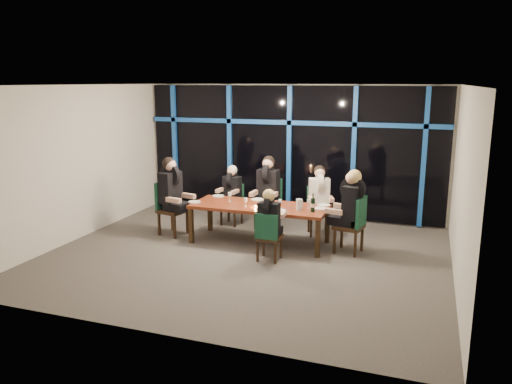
% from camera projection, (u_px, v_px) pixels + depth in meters
% --- Properties ---
extents(room, '(7.04, 7.00, 3.02)m').
position_uv_depth(room, '(244.00, 144.00, 8.50)').
color(room, '#56514C').
rests_on(room, ground).
extents(window_wall, '(6.86, 0.43, 2.94)m').
position_uv_depth(window_wall, '(290.00, 149.00, 11.31)').
color(window_wall, black).
rests_on(window_wall, ground).
extents(dining_table, '(2.60, 1.00, 0.75)m').
position_uv_depth(dining_table, '(259.00, 209.00, 9.53)').
color(dining_table, maroon).
rests_on(dining_table, ground).
extents(chair_far_left, '(0.46, 0.46, 0.89)m').
position_uv_depth(chair_far_left, '(233.00, 202.00, 10.87)').
color(chair_far_left, black).
rests_on(chair_far_left, ground).
extents(chair_far_mid, '(0.52, 0.52, 1.06)m').
position_uv_depth(chair_far_mid, '(269.00, 200.00, 10.58)').
color(chair_far_mid, black).
rests_on(chair_far_mid, ground).
extents(chair_far_right, '(0.58, 0.58, 0.97)m').
position_uv_depth(chair_far_right, '(318.00, 208.00, 10.17)').
color(chair_far_right, black).
rests_on(chair_far_right, ground).
extents(chair_end_left, '(0.60, 0.60, 1.08)m').
position_uv_depth(chair_end_left, '(169.00, 205.00, 10.12)').
color(chair_end_left, black).
rests_on(chair_end_left, ground).
extents(chair_end_right, '(0.57, 0.57, 1.05)m').
position_uv_depth(chair_end_right, '(354.00, 222.00, 8.97)').
color(chair_end_right, black).
rests_on(chair_end_right, ground).
extents(chair_near_mid, '(0.41, 0.41, 0.87)m').
position_uv_depth(chair_near_mid, '(268.00, 234.00, 8.58)').
color(chair_near_mid, black).
rests_on(chair_near_mid, ground).
extents(diner_far_left, '(0.47, 0.58, 0.87)m').
position_uv_depth(diner_far_left, '(231.00, 186.00, 10.73)').
color(diner_far_left, black).
rests_on(diner_far_left, ground).
extents(diner_far_mid, '(0.54, 0.67, 1.03)m').
position_uv_depth(diner_far_mid, '(268.00, 182.00, 10.41)').
color(diner_far_mid, black).
rests_on(diner_far_mid, ground).
extents(diner_far_right, '(0.59, 0.66, 0.94)m').
position_uv_depth(diner_far_right, '(320.00, 190.00, 10.00)').
color(diner_far_right, silver).
rests_on(diner_far_right, ground).
extents(diner_end_left, '(0.72, 0.60, 1.06)m').
position_uv_depth(diner_end_left, '(172.00, 185.00, 9.98)').
color(diner_end_left, black).
rests_on(diner_end_left, ground).
extents(diner_end_right, '(0.70, 0.57, 1.02)m').
position_uv_depth(diner_end_right, '(350.00, 199.00, 8.92)').
color(diner_end_right, black).
rests_on(diner_end_right, ground).
extents(diner_near_mid, '(0.43, 0.54, 0.85)m').
position_uv_depth(diner_near_mid, '(270.00, 214.00, 8.57)').
color(diner_near_mid, black).
rests_on(diner_near_mid, ground).
extents(plate_far_left, '(0.24, 0.24, 0.01)m').
position_uv_depth(plate_far_left, '(218.00, 196.00, 10.25)').
color(plate_far_left, white).
rests_on(plate_far_left, dining_table).
extents(plate_far_mid, '(0.24, 0.24, 0.01)m').
position_uv_depth(plate_far_mid, '(257.00, 199.00, 9.95)').
color(plate_far_mid, white).
rests_on(plate_far_mid, dining_table).
extents(plate_far_right, '(0.24, 0.24, 0.01)m').
position_uv_depth(plate_far_right, '(324.00, 205.00, 9.49)').
color(plate_far_right, white).
rests_on(plate_far_right, dining_table).
extents(plate_end_left, '(0.24, 0.24, 0.01)m').
position_uv_depth(plate_end_left, '(194.00, 202.00, 9.75)').
color(plate_end_left, white).
rests_on(plate_end_left, dining_table).
extents(plate_end_right, '(0.24, 0.24, 0.01)m').
position_uv_depth(plate_end_right, '(320.00, 208.00, 9.24)').
color(plate_end_right, white).
rests_on(plate_end_right, dining_table).
extents(plate_near_mid, '(0.24, 0.24, 0.01)m').
position_uv_depth(plate_near_mid, '(279.00, 210.00, 9.10)').
color(plate_near_mid, white).
rests_on(plate_near_mid, dining_table).
extents(wine_bottle, '(0.08, 0.08, 0.34)m').
position_uv_depth(wine_bottle, '(313.00, 205.00, 9.00)').
color(wine_bottle, black).
rests_on(wine_bottle, dining_table).
extents(water_pitcher, '(0.13, 0.11, 0.21)m').
position_uv_depth(water_pitcher, '(299.00, 205.00, 9.13)').
color(water_pitcher, silver).
rests_on(water_pitcher, dining_table).
extents(tea_light, '(0.05, 0.05, 0.03)m').
position_uv_depth(tea_light, '(256.00, 206.00, 9.36)').
color(tea_light, '#FCAE4B').
rests_on(tea_light, dining_table).
extents(wine_glass_a, '(0.06, 0.06, 0.17)m').
position_uv_depth(wine_glass_a, '(245.00, 200.00, 9.39)').
color(wine_glass_a, silver).
rests_on(wine_glass_a, dining_table).
extents(wine_glass_b, '(0.06, 0.06, 0.16)m').
position_uv_depth(wine_glass_b, '(269.00, 198.00, 9.63)').
color(wine_glass_b, silver).
rests_on(wine_glass_b, dining_table).
extents(wine_glass_c, '(0.06, 0.06, 0.17)m').
position_uv_depth(wine_glass_c, '(280.00, 202.00, 9.28)').
color(wine_glass_c, silver).
rests_on(wine_glass_c, dining_table).
extents(wine_glass_d, '(0.07, 0.07, 0.18)m').
position_uv_depth(wine_glass_d, '(230.00, 195.00, 9.79)').
color(wine_glass_d, silver).
rests_on(wine_glass_d, dining_table).
extents(wine_glass_e, '(0.07, 0.07, 0.17)m').
position_uv_depth(wine_glass_e, '(309.00, 202.00, 9.26)').
color(wine_glass_e, silver).
rests_on(wine_glass_e, dining_table).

